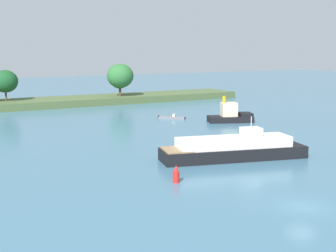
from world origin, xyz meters
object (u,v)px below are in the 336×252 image
Objects in this scene: white_riverboat at (233,149)px; fishing_skiff at (172,117)px; tugboat at (231,115)px; channel_buoy_red at (176,175)px.

white_riverboat reaches higher than fishing_skiff.
tugboat is 4.79× the size of channel_buoy_red.
channel_buoy_red is (-29.91, -30.52, -0.44)m from tugboat.
tugboat is 11.87m from fishing_skiff.
fishing_skiff is 2.63× the size of channel_buoy_red.
fishing_skiff is 45.31m from channel_buoy_red.
white_riverboat is 13.06m from channel_buoy_red.
channel_buoy_red reaches higher than fishing_skiff.
white_riverboat is at bearing -107.24° from fishing_skiff.
tugboat reaches higher than channel_buoy_red.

